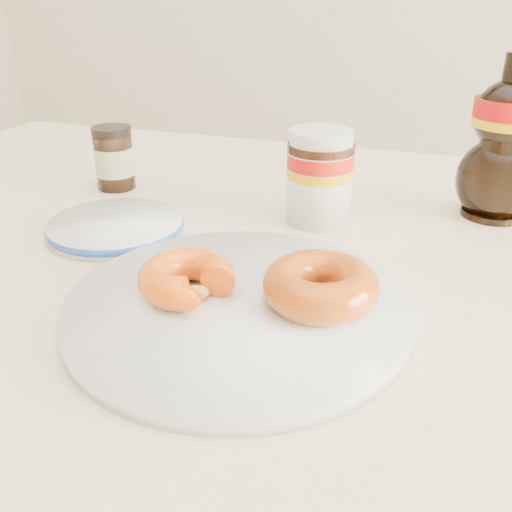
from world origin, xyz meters
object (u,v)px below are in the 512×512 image
(dining_table, at_px, (299,316))
(plate, at_px, (238,307))
(donut_bitten, at_px, (187,278))
(blue_rim_saucer, at_px, (116,226))
(nutella_jar, at_px, (320,173))
(dark_jar, at_px, (114,159))
(syrup_bottle, at_px, (506,139))
(donut_whole, at_px, (320,285))

(dining_table, xyz_separation_m, plate, (-0.02, -0.15, 0.09))
(donut_bitten, bearing_deg, blue_rim_saucer, 131.31)
(nutella_jar, bearing_deg, dark_jar, 174.19)
(syrup_bottle, height_order, blue_rim_saucer, syrup_bottle)
(donut_bitten, relative_size, blue_rim_saucer, 0.55)
(dining_table, distance_m, syrup_bottle, 0.32)
(dining_table, bearing_deg, plate, -97.85)
(plate, xyz_separation_m, blue_rim_saucer, (-0.20, 0.13, 0.00))
(donut_bitten, relative_size, nutella_jar, 0.78)
(nutella_jar, bearing_deg, dining_table, -87.90)
(dining_table, xyz_separation_m, donut_whole, (0.05, -0.13, 0.12))
(donut_whole, bearing_deg, dark_jar, 144.28)
(plate, bearing_deg, nutella_jar, 86.00)
(donut_bitten, distance_m, blue_rim_saucer, 0.20)
(donut_whole, bearing_deg, donut_bitten, -170.24)
(syrup_bottle, bearing_deg, plate, -124.31)
(nutella_jar, bearing_deg, donut_bitten, -104.66)
(nutella_jar, bearing_deg, syrup_bottle, 22.46)
(dining_table, height_order, nutella_jar, nutella_jar)
(nutella_jar, distance_m, blue_rim_saucer, 0.25)
(donut_bitten, xyz_separation_m, blue_rim_saucer, (-0.15, 0.13, -0.02))
(nutella_jar, bearing_deg, blue_rim_saucer, -152.04)
(dining_table, bearing_deg, syrup_bottle, 41.51)
(dark_jar, bearing_deg, plate, -43.64)
(plate, relative_size, donut_whole, 3.05)
(nutella_jar, xyz_separation_m, blue_rim_saucer, (-0.21, -0.11, -0.05))
(plate, height_order, syrup_bottle, syrup_bottle)
(donut_bitten, height_order, blue_rim_saucer, donut_bitten)
(nutella_jar, relative_size, dark_jar, 1.29)
(dining_table, relative_size, plate, 4.61)
(dining_table, relative_size, syrup_bottle, 7.15)
(dark_jar, xyz_separation_m, blue_rim_saucer, (0.09, -0.14, -0.03))
(nutella_jar, relative_size, blue_rim_saucer, 0.71)
(dark_jar, bearing_deg, donut_bitten, -49.11)
(dining_table, bearing_deg, dark_jar, 157.78)
(dining_table, relative_size, blue_rim_saucer, 8.80)
(blue_rim_saucer, bearing_deg, donut_bitten, -40.37)
(nutella_jar, height_order, syrup_bottle, syrup_bottle)
(donut_bitten, bearing_deg, syrup_bottle, 42.35)
(plate, bearing_deg, donut_whole, 13.78)
(dining_table, height_order, blue_rim_saucer, blue_rim_saucer)
(donut_whole, xyz_separation_m, blue_rim_saucer, (-0.27, 0.11, -0.02))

